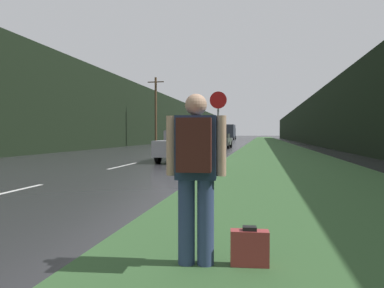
# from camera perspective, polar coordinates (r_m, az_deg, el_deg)

# --- Properties ---
(grass_verge) EXTENTS (6.00, 240.00, 0.02)m
(grass_verge) POSITION_cam_1_polar(r_m,az_deg,el_deg) (40.81, 13.01, -0.26)
(grass_verge) COLOR #33562D
(grass_verge) RESTS_ON ground_plane
(lane_stripe_c) EXTENTS (0.12, 3.00, 0.01)m
(lane_stripe_c) POSITION_cam_1_polar(r_m,az_deg,el_deg) (14.80, -11.39, -3.57)
(lane_stripe_c) COLOR silver
(lane_stripe_c) RESTS_ON ground_plane
(lane_stripe_d) EXTENTS (0.12, 3.00, 0.01)m
(lane_stripe_d) POSITION_cam_1_polar(r_m,az_deg,el_deg) (21.41, -4.08, -1.94)
(lane_stripe_d) COLOR silver
(lane_stripe_d) RESTS_ON ground_plane
(lane_stripe_e) EXTENTS (0.12, 3.00, 0.01)m
(lane_stripe_e) POSITION_cam_1_polar(r_m,az_deg,el_deg) (28.20, -0.25, -1.07)
(lane_stripe_e) COLOR silver
(lane_stripe_e) RESTS_ON ground_plane
(lane_stripe_f) EXTENTS (0.12, 3.00, 0.01)m
(lane_stripe_f) POSITION_cam_1_polar(r_m,az_deg,el_deg) (35.08, 2.08, -0.53)
(lane_stripe_f) COLOR silver
(lane_stripe_f) RESTS_ON ground_plane
(treeline_far_side) EXTENTS (2.00, 140.00, 7.41)m
(treeline_far_side) POSITION_cam_1_polar(r_m,az_deg,el_deg) (53.16, -5.53, 4.20)
(treeline_far_side) COLOR black
(treeline_far_side) RESTS_ON ground_plane
(treeline_near_side) EXTENTS (2.00, 140.00, 6.13)m
(treeline_near_side) POSITION_cam_1_polar(r_m,az_deg,el_deg) (51.30, 19.47, 3.48)
(treeline_near_side) COLOR black
(treeline_near_side) RESTS_ON ground_plane
(utility_pole_far) EXTENTS (1.80, 0.24, 7.50)m
(utility_pole_far) POSITION_cam_1_polar(r_m,az_deg,el_deg) (37.52, -6.05, 5.53)
(utility_pole_far) COLOR #4C3823
(utility_pole_far) RESTS_ON ground_plane
(stop_sign) EXTENTS (0.65, 0.07, 2.95)m
(stop_sign) POSITION_cam_1_polar(r_m,az_deg,el_deg) (12.99, 4.38, 3.58)
(stop_sign) COLOR slate
(stop_sign) RESTS_ON ground_plane
(hitchhiker_with_backpack) EXTENTS (0.61, 0.44, 1.75)m
(hitchhiker_with_backpack) POSITION_cam_1_polar(r_m,az_deg,el_deg) (3.43, 0.62, -4.03)
(hitchhiker_with_backpack) COLOR navy
(hitchhiker_with_backpack) RESTS_ON ground_plane
(suitcase) EXTENTS (0.39, 0.17, 0.42)m
(suitcase) POSITION_cam_1_polar(r_m,az_deg,el_deg) (3.64, 9.57, -16.78)
(suitcase) COLOR #9E3333
(suitcase) RESTS_ON ground_plane
(car_passing_near) EXTENTS (2.01, 4.45, 1.52)m
(car_passing_near) POSITION_cam_1_polar(r_m,az_deg,el_deg) (17.18, -1.39, -0.24)
(car_passing_near) COLOR #9E9EA3
(car_passing_near) RESTS_ON ground_plane
(car_passing_far) EXTENTS (1.85, 4.50, 1.39)m
(car_passing_far) POSITION_cam_1_polar(r_m,az_deg,el_deg) (33.30, 4.90, 0.57)
(car_passing_far) COLOR #4C514C
(car_passing_far) RESTS_ON ground_plane
(car_oncoming) EXTENTS (2.02, 4.21, 1.37)m
(car_oncoming) POSITION_cam_1_polar(r_m,az_deg,el_deg) (58.04, 3.94, 1.03)
(car_oncoming) COLOR #BCBCBC
(car_oncoming) RESTS_ON ground_plane
(delivery_truck) EXTENTS (2.38, 8.35, 3.66)m
(delivery_truck) POSITION_cam_1_polar(r_m,az_deg,el_deg) (85.63, 6.39, 2.04)
(delivery_truck) COLOR black
(delivery_truck) RESTS_ON ground_plane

